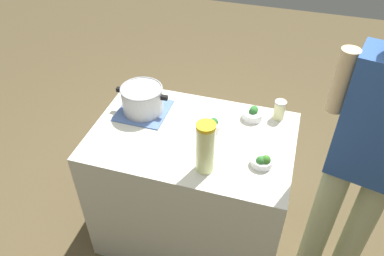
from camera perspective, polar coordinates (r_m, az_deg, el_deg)
name	(u,v)px	position (r m, az deg, el deg)	size (l,w,h in m)	color
ground_plane	(192,228)	(2.77, 0.00, -14.70)	(8.00, 8.00, 0.00)	brown
counter_slab	(192,187)	(2.43, 0.00, -8.78)	(1.12, 0.74, 0.87)	beige
dish_cloth	(143,110)	(2.30, -7.22, 2.60)	(0.29, 0.29, 0.01)	#516DA9
cooking_pot	(142,99)	(2.25, -7.40, 4.33)	(0.31, 0.25, 0.16)	#B7B7BC
lemonade_pitcher	(205,147)	(1.83, 2.00, -2.91)	(0.09, 0.09, 0.29)	beige
mason_jar	(280,110)	(2.26, 12.88, 2.67)	(0.07, 0.07, 0.12)	beige
broccoli_bowl_front	(210,125)	(2.13, 2.74, 0.39)	(0.12, 0.12, 0.08)	silver
broccoli_bowl_center	(253,114)	(2.24, 9.03, 2.13)	(0.12, 0.12, 0.08)	silver
broccoli_bowl_back	(262,161)	(1.96, 10.39, -4.88)	(0.11, 0.11, 0.07)	silver
person_cook	(366,161)	(2.03, 24.39, -4.51)	(0.50, 0.27, 1.72)	#A8AD83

